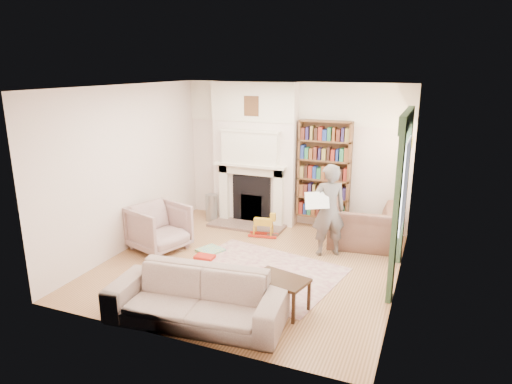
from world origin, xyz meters
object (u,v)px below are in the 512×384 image
at_px(bookcase, 324,170).
at_px(coffee_table, 280,294).
at_px(sofa, 196,298).
at_px(rocking_horse, 263,225).
at_px(man_reading, 329,210).
at_px(armchair_reading, 361,226).
at_px(armchair_left, 159,228).
at_px(paraffin_heater, 211,207).

relative_size(bookcase, coffee_table, 2.64).
xyz_separation_m(bookcase, coffee_table, (0.25, -3.27, -0.95)).
xyz_separation_m(sofa, rocking_horse, (-0.28, 3.04, -0.08)).
bearing_deg(man_reading, rocking_horse, -46.76).
bearing_deg(rocking_horse, bookcase, 35.80).
height_order(bookcase, sofa, bookcase).
bearing_deg(sofa, man_reading, 63.17).
distance_m(armchair_reading, coffee_table, 2.69).
distance_m(armchair_left, sofa, 2.50).
height_order(armchair_left, sofa, armchair_left).
xyz_separation_m(paraffin_heater, rocking_horse, (1.33, -0.48, -0.04)).
height_order(armchair_left, coffee_table, armchair_left).
relative_size(armchair_reading, coffee_table, 1.65).
xyz_separation_m(armchair_reading, coffee_table, (-0.59, -2.62, -0.15)).
bearing_deg(bookcase, man_reading, -72.41).
height_order(armchair_left, paraffin_heater, armchair_left).
height_order(bookcase, man_reading, bookcase).
relative_size(armchair_reading, armchair_left, 1.32).
xyz_separation_m(coffee_table, paraffin_heater, (-2.48, 2.87, 0.05)).
distance_m(armchair_reading, paraffin_heater, 3.09).
bearing_deg(armchair_reading, armchair_left, 18.21).
bearing_deg(armchair_reading, bookcase, -43.85).
height_order(armchair_reading, man_reading, man_reading).
relative_size(bookcase, paraffin_heater, 3.36).
bearing_deg(paraffin_heater, armchair_left, -94.09).
relative_size(bookcase, armchair_left, 2.11).
relative_size(sofa, man_reading, 1.40).
distance_m(man_reading, rocking_horse, 1.46).
distance_m(bookcase, sofa, 4.06).
bearing_deg(coffee_table, armchair_left, 169.79).
height_order(armchair_reading, armchair_left, armchair_left).
height_order(sofa, rocking_horse, sofa).
height_order(sofa, coffee_table, sofa).
xyz_separation_m(armchair_reading, sofa, (-1.47, -3.27, -0.05)).
relative_size(armchair_reading, paraffin_heater, 2.09).
xyz_separation_m(bookcase, rocking_horse, (-0.90, -0.88, -0.94)).
distance_m(armchair_reading, rocking_horse, 1.77).
bearing_deg(armchair_left, paraffin_heater, 14.81).
bearing_deg(rocking_horse, armchair_left, -148.06).
xyz_separation_m(armchair_reading, man_reading, (-0.45, -0.60, 0.41)).
relative_size(armchair_reading, man_reading, 0.73).
distance_m(sofa, paraffin_heater, 3.87).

